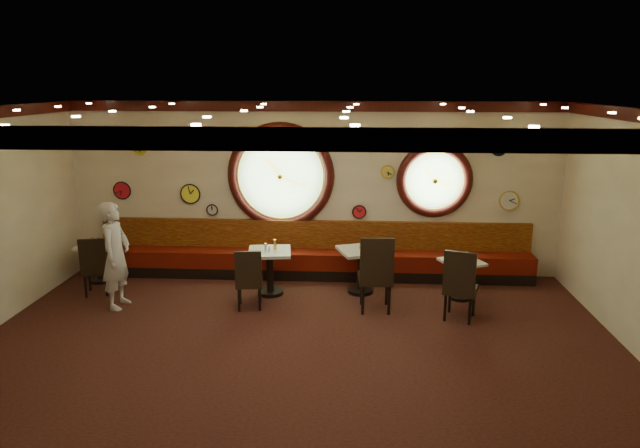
{
  "coord_description": "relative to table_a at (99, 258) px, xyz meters",
  "views": [
    {
      "loc": [
        0.76,
        -7.32,
        3.54
      ],
      "look_at": [
        0.26,
        0.8,
        1.5
      ],
      "focal_mm": 32.0,
      "sensor_mm": 36.0,
      "label": 1
    }
  ],
  "objects": [
    {
      "name": "porthole_right_frame",
      "position": [
        6.04,
        0.74,
        1.35
      ],
      "size": [
        1.38,
        0.18,
        1.38
      ],
      "primitive_type": "torus",
      "rotation": [
        1.57,
        0.0,
        0.0
      ],
      "color": "black",
      "rests_on": "wall_back"
    },
    {
      "name": "table_a",
      "position": [
        0.0,
        0.0,
        0.0
      ],
      "size": [
        0.65,
        0.65,
        0.71
      ],
      "color": "black",
      "rests_on": "floor"
    },
    {
      "name": "porthole_right_glass",
      "position": [
        6.04,
        0.76,
        1.35
      ],
      "size": [
        1.1,
        0.02,
        1.1
      ],
      "primitive_type": "cylinder",
      "rotation": [
        1.57,
        0.0,
        0.0
      ],
      "color": "#8FBE72",
      "rests_on": "wall_back"
    },
    {
      "name": "chair_b",
      "position": [
        2.95,
        -1.13,
        0.12
      ],
      "size": [
        0.47,
        0.47,
        0.61
      ],
      "rotation": [
        0.0,
        0.0,
        0.14
      ],
      "color": "black",
      "rests_on": "floor"
    },
    {
      "name": "condiment_a_salt",
      "position": [
        -0.12,
        0.06,
        0.31
      ],
      "size": [
        0.03,
        0.03,
        0.1
      ],
      "primitive_type": "cylinder",
      "color": "#B8B8BD",
      "rests_on": "table_a"
    },
    {
      "name": "condiment_c_bottle",
      "position": [
        4.83,
        -0.23,
        0.4
      ],
      "size": [
        0.05,
        0.05,
        0.15
      ],
      "primitive_type": "cylinder",
      "color": "gold",
      "rests_on": "table_c"
    },
    {
      "name": "wall_clock_0",
      "position": [
        7.39,
        0.72,
        1.0
      ],
      "size": [
        0.34,
        0.03,
        0.34
      ],
      "primitive_type": "cylinder",
      "rotation": [
        1.57,
        0.0,
        0.0
      ],
      "color": "white",
      "rests_on": "wall_back"
    },
    {
      "name": "chair_c",
      "position": [
        4.95,
        -1.13,
        0.26
      ],
      "size": [
        0.54,
        0.54,
        0.77
      ],
      "rotation": [
        0.0,
        0.0,
        0.04
      ],
      "color": "black",
      "rests_on": "floor"
    },
    {
      "name": "wall_front",
      "position": [
        3.84,
        -5.24,
        1.15
      ],
      "size": [
        9.0,
        0.02,
        3.2
      ],
      "primitive_type": "cube",
      "color": "beige",
      "rests_on": "floor"
    },
    {
      "name": "ceiling",
      "position": [
        3.84,
        -2.24,
        2.75
      ],
      "size": [
        9.0,
        6.0,
        0.02
      ],
      "primitive_type": "cube",
      "color": "#C58C37",
      "rests_on": "wall_back"
    },
    {
      "name": "condiment_d_salt",
      "position": [
        6.34,
        -0.44,
        0.26
      ],
      "size": [
        0.03,
        0.03,
        0.09
      ],
      "primitive_type": "cylinder",
      "color": "silver",
      "rests_on": "table_d"
    },
    {
      "name": "wall_clock_3",
      "position": [
        4.59,
        0.72,
        2.1
      ],
      "size": [
        0.3,
        0.03,
        0.3
      ],
      "primitive_type": "cylinder",
      "rotation": [
        1.57,
        0.0,
        0.0
      ],
      "color": "#8BC23C",
      "rests_on": "wall_back"
    },
    {
      "name": "table_d",
      "position": [
        6.39,
        -0.45,
        -0.03
      ],
      "size": [
        0.79,
        0.79,
        0.66
      ],
      "color": "black",
      "rests_on": "floor"
    },
    {
      "name": "floor",
      "position": [
        3.84,
        -2.24,
        -0.45
      ],
      "size": [
        9.0,
        6.0,
        0.0
      ],
      "primitive_type": "cube",
      "color": "black",
      "rests_on": "ground"
    },
    {
      "name": "wall_clock_5",
      "position": [
        1.54,
        0.72,
        1.05
      ],
      "size": [
        0.36,
        0.03,
        0.36
      ],
      "primitive_type": "cylinder",
      "rotation": [
        1.57,
        0.0,
        0.0
      ],
      "color": "#FFFB38",
      "rests_on": "wall_back"
    },
    {
      "name": "wall_back",
      "position": [
        3.84,
        0.76,
        1.15
      ],
      "size": [
        9.0,
        0.02,
        3.2
      ],
      "primitive_type": "cube",
      "color": "beige",
      "rests_on": "floor"
    },
    {
      "name": "condiment_b_pepper",
      "position": [
        3.18,
        -0.47,
        0.37
      ],
      "size": [
        0.03,
        0.03,
        0.09
      ],
      "primitive_type": "cylinder",
      "color": "silver",
      "rests_on": "table_b"
    },
    {
      "name": "wall_clock_8",
      "position": [
        7.14,
        0.72,
        1.95
      ],
      "size": [
        0.28,
        0.03,
        0.28
      ],
      "primitive_type": "cylinder",
      "rotation": [
        1.57,
        0.0,
        0.0
      ],
      "color": "black",
      "rests_on": "wall_back"
    },
    {
      "name": "condiment_c_salt",
      "position": [
        4.7,
        -0.25,
        0.38
      ],
      "size": [
        0.04,
        0.04,
        0.11
      ],
      "primitive_type": "cylinder",
      "color": "silver",
      "rests_on": "table_c"
    },
    {
      "name": "molding_front",
      "position": [
        3.84,
        -5.19,
        2.66
      ],
      "size": [
        9.0,
        0.1,
        0.18
      ],
      "primitive_type": "cube",
      "color": "black",
      "rests_on": "wall_back"
    },
    {
      "name": "wall_clock_9",
      "position": [
        0.24,
        0.72,
        1.1
      ],
      "size": [
        0.32,
        0.03,
        0.32
      ],
      "primitive_type": "cylinder",
      "rotation": [
        1.57,
        0.0,
        0.0
      ],
      "color": "red",
      "rests_on": "wall_back"
    },
    {
      "name": "porthole_left_frame",
      "position": [
        3.24,
        0.74,
        1.4
      ],
      "size": [
        1.98,
        0.18,
        1.98
      ],
      "primitive_type": "torus",
      "rotation": [
        1.57,
        0.0,
        0.0
      ],
      "color": "black",
      "rests_on": "wall_back"
    },
    {
      "name": "porthole_left_glass",
      "position": [
        3.24,
        0.76,
        1.4
      ],
      "size": [
        1.66,
        0.02,
        1.66
      ],
      "primitive_type": "cylinder",
      "rotation": [
        1.57,
        0.0,
        0.0
      ],
      "color": "#8FBE72",
      "rests_on": "wall_back"
    },
    {
      "name": "condiment_d_bottle",
      "position": [
        6.46,
        -0.39,
        0.29
      ],
      "size": [
        0.05,
        0.05,
        0.14
      ],
      "primitive_type": "cylinder",
      "color": "gold",
      "rests_on": "table_d"
    },
    {
      "name": "porthole_right_ring",
      "position": [
        6.04,
        0.71,
        1.35
      ],
      "size": [
        1.09,
        0.03,
        1.09
      ],
      "primitive_type": "torus",
      "rotation": [
        1.57,
        0.0,
        0.0
      ],
      "color": "gold",
      "rests_on": "wall_back"
    },
    {
      "name": "banquette_seat",
      "position": [
        3.84,
        0.48,
        -0.1
      ],
      "size": [
        8.0,
        0.55,
        0.3
      ],
      "primitive_type": "cube",
      "color": "#570F07",
      "rests_on": "banquette_base"
    },
    {
      "name": "condiment_b_salt",
      "position": [
        3.11,
        -0.4,
        0.38
      ],
      "size": [
        0.04,
        0.04,
        0.11
      ],
      "primitive_type": "cylinder",
      "color": "silver",
      "rests_on": "table_b"
    },
    {
      "name": "condiment_b_bottle",
      "position": [
        3.26,
        -0.34,
        0.41
      ],
      "size": [
        0.05,
        0.05,
        0.16
      ],
      "primitive_type": "cylinder",
      "color": "gold",
      "rests_on": "table_b"
    },
    {
      "name": "wall_clock_2",
      "position": [
        4.69,
        0.72,
        0.75
      ],
      "size": [
        0.24,
        0.03,
        0.24
      ],
      "primitive_type": "cylinder",
      "rotation": [
        1.57,
        0.0,
        0.0
      ],
      "color": "red",
      "rests_on": "wall_back"
    },
    {
      "name": "banquette_base",
      "position": [
        3.84,
        0.48,
        -0.35
      ],
      "size": [
        8.0,
        0.55,
        0.2
      ],
      "primitive_type": "cube",
      "color": "black",
      "rests_on": "floor"
    },
    {
      "name": "condiment_a_pepper",
      "position": [
        0.02,
        0.01,
        0.32
      ],
      "size": [
        0.04,
        0.04,
        0.11
      ],
      "primitive_type": "cylinder",
      "color": "silver",
      "rests_on": "table_a"
    },
    {
      "name": "chair_d",
      "position": [
        6.19,
        -1.39,
        0.19
      ],
      "size": [
        0.6,
        0.6,
        0.7
      ],
      "rotation": [
        0.0,
        0.0,
        -0.34
      ],
      "color": "black",
      "rests_on": "floor"
    },
    {
      "name": "condiment_d_pepper",
      "position": [
        6.37,
        -0.51,
        0.26
      ],
      "size": [
        0.03,
        0.03,
        0.09
      ],
      "primitive_type": "cylinder",
      "color": "silver",
      "rests_on": "table_d"
    },
    {
      "name": "porthole_left_ring",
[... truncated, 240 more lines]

